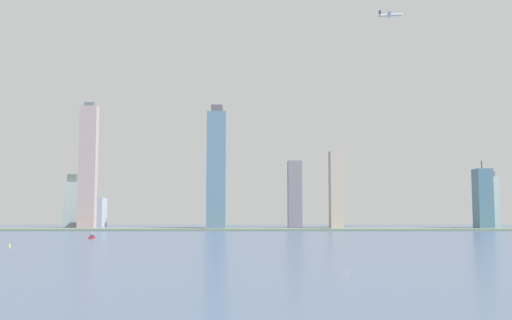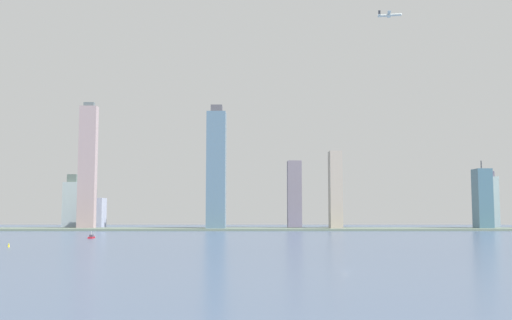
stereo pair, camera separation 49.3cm
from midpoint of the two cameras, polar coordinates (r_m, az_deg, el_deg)
name	(u,v)px [view 1 (the left image)]	position (r m, az deg, el deg)	size (l,w,h in m)	color
ground_plane	(349,270)	(225.55, 9.11, -10.75)	(6000.00, 6000.00, 0.00)	#4A5E7F
waterfront_pier	(286,229)	(709.36, 3.00, -6.85)	(950.69, 72.90, 2.29)	slate
skyscraper_0	(99,213)	(791.06, -15.34, -5.12)	(21.48, 25.47, 52.42)	#9FA6C1
skyscraper_1	(338,191)	(716.74, 8.09, -3.01)	(15.03, 22.93, 96.79)	#AB9D8F
skyscraper_2	(485,199)	(770.76, 21.74, -3.63)	(18.38, 23.38, 86.02)	#44697E
skyscraper_3	(219,169)	(712.19, -3.72, -0.94)	(23.26, 26.98, 154.26)	slate
skyscraper_4	(90,167)	(755.76, -16.11, -0.65)	(21.46, 12.12, 160.97)	#A0898C
skyscraper_5	(75,203)	(842.56, -17.51, -4.13)	(21.75, 22.31, 74.30)	#A0B0B3
skyscraper_6	(297,194)	(810.79, 4.05, -3.41)	(19.33, 23.80, 93.49)	slate
skyscraper_7	(492,201)	(841.08, 22.31, -3.82)	(18.86, 23.50, 76.99)	#A1BABF
boat_2	(94,237)	(508.34, -15.75, -7.35)	(4.31, 12.34, 6.08)	#A81824
channel_buoy_0	(12,245)	(400.93, -23.04, -7.73)	(1.24, 1.24, 2.78)	yellow
airplane	(392,15)	(702.75, 13.31, 13.82)	(27.19, 24.27, 8.01)	silver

